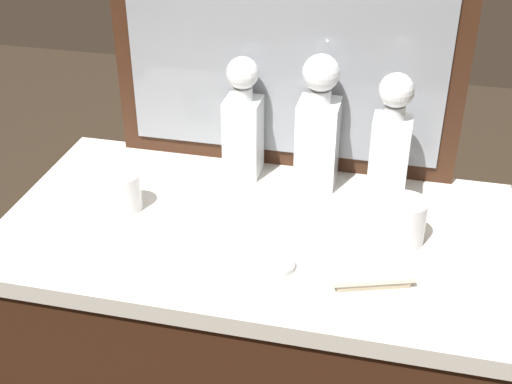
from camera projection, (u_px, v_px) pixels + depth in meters
dresser at (256, 370)px, 1.65m from camera, size 1.06×0.58×0.84m
crystal_decanter_rear at (318, 134)px, 1.52m from camera, size 0.09×0.09×0.31m
crystal_decanter_center at (243, 129)px, 1.57m from camera, size 0.08×0.08×0.28m
crystal_decanter_left at (389, 154)px, 1.44m from camera, size 0.08×0.08×0.30m
crystal_tumbler_far_left at (124, 193)px, 1.47m from camera, size 0.07×0.07×0.08m
crystal_tumbler_far_right at (403, 223)px, 1.37m from camera, size 0.09×0.09×0.09m
silver_brush_far_left at (371, 277)px, 1.27m from camera, size 0.16×0.10×0.02m
porcelain_dish at (276, 264)px, 1.31m from camera, size 0.07×0.07×0.01m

